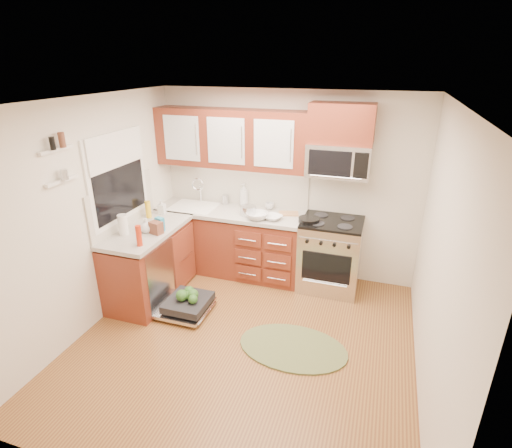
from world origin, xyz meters
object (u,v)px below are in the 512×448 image
(bowl_a, at_px, (273,217))
(cutting_board, at_px, (289,214))
(microwave, at_px, (339,160))
(bowl_b, at_px, (257,216))
(range, at_px, (330,255))
(rug, at_px, (293,348))
(skillet, at_px, (309,220))
(dishwasher, at_px, (185,305))
(paper_towel_roll, at_px, (123,225))
(stock_pot, at_px, (248,210))
(sink, at_px, (194,215))
(upper_cabinets, at_px, (231,139))
(cup, at_px, (270,206))

(bowl_a, bearing_deg, cutting_board, 59.25)
(microwave, relative_size, bowl_b, 2.68)
(range, xyz_separation_m, rug, (-0.16, -1.37, -0.46))
(range, xyz_separation_m, cutting_board, (-0.60, 0.12, 0.46))
(skillet, distance_m, bowl_b, 0.67)
(dishwasher, bearing_deg, paper_towel_roll, 179.73)
(dishwasher, relative_size, paper_towel_roll, 2.87)
(stock_pot, bearing_deg, range, 3.82)
(microwave, bearing_deg, sink, -176.15)
(microwave, distance_m, dishwasher, 2.55)
(stock_pot, bearing_deg, upper_cabinets, 144.17)
(microwave, height_order, bowl_a, microwave)
(microwave, xyz_separation_m, cutting_board, (-0.60, 0.00, -0.77))
(upper_cabinets, xyz_separation_m, skillet, (1.12, -0.26, -0.90))
(skillet, relative_size, bowl_b, 0.93)
(cutting_board, relative_size, paper_towel_roll, 1.06)
(microwave, height_order, cutting_board, microwave)
(sink, bearing_deg, paper_towel_roll, -107.40)
(dishwasher, height_order, bowl_a, bowl_a)
(paper_towel_roll, bearing_deg, cup, 44.13)
(cutting_board, distance_m, cup, 0.31)
(dishwasher, relative_size, bowl_a, 3.02)
(sink, relative_size, cutting_board, 2.40)
(microwave, xyz_separation_m, paper_towel_roll, (-2.28, -1.25, -0.65))
(cutting_board, bearing_deg, skillet, -36.68)
(upper_cabinets, relative_size, bowl_a, 8.85)
(dishwasher, xyz_separation_m, cup, (0.65, 1.35, 0.87))
(cutting_board, xyz_separation_m, cup, (-0.29, 0.10, 0.04))
(upper_cabinets, distance_m, range, 1.99)
(range, distance_m, sink, 1.96)
(cup, bearing_deg, bowl_b, -97.29)
(range, bearing_deg, dishwasher, -143.73)
(sink, xyz_separation_m, bowl_a, (1.18, -0.12, 0.15))
(range, relative_size, stock_pot, 4.54)
(sink, xyz_separation_m, skillet, (1.65, -0.11, 0.17))
(skillet, height_order, cup, cup)
(stock_pot, xyz_separation_m, cup, (0.21, 0.29, -0.02))
(dishwasher, bearing_deg, skillet, 38.78)
(bowl_a, bearing_deg, dishwasher, -128.39)
(sink, relative_size, stock_pot, 2.96)
(bowl_a, bearing_deg, rug, -64.43)
(upper_cabinets, bearing_deg, sink, -163.55)
(range, bearing_deg, sink, -179.70)
(skillet, bearing_deg, sink, 176.27)
(microwave, relative_size, dishwasher, 1.09)
(skillet, relative_size, bowl_a, 1.14)
(paper_towel_roll, distance_m, bowl_b, 1.64)
(skillet, distance_m, paper_towel_roll, 2.24)
(range, distance_m, bowl_b, 1.08)
(range, xyz_separation_m, bowl_b, (-0.94, -0.18, 0.49))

